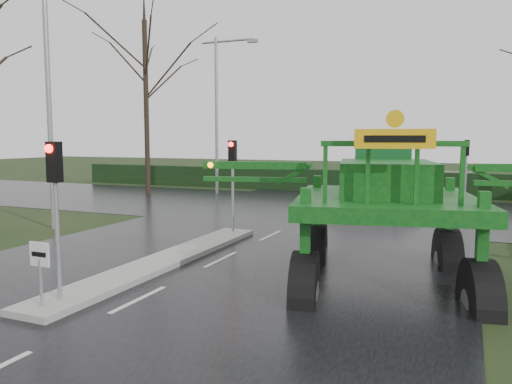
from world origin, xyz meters
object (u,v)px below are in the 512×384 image
at_px(street_light_left_near, 54,76).
at_px(traffic_signal_mid, 233,166).
at_px(traffic_signal_far, 466,157).
at_px(white_sedan, 371,214).
at_px(traffic_signal_near, 55,186).
at_px(street_light_left_far, 221,101).
at_px(keep_left_sign, 40,264).
at_px(crop_sprayer, 307,188).

bearing_deg(street_light_left_near, traffic_signal_mid, 12.21).
distance_m(traffic_signal_far, white_sedan, 7.00).
xyz_separation_m(street_light_left_near, white_sedan, (10.63, 8.93, -5.99)).
distance_m(traffic_signal_near, traffic_signal_mid, 8.50).
distance_m(traffic_signal_far, street_light_left_near, 20.58).
relative_size(traffic_signal_near, street_light_left_far, 0.35).
distance_m(traffic_signal_near, street_light_left_far, 22.37).
height_order(traffic_signal_far, street_light_left_near, street_light_left_near).
distance_m(traffic_signal_far, street_light_left_far, 15.08).
height_order(traffic_signal_near, street_light_left_near, street_light_left_near).
height_order(traffic_signal_mid, street_light_left_far, street_light_left_far).
bearing_deg(traffic_signal_near, traffic_signal_mid, 90.00).
bearing_deg(keep_left_sign, street_light_left_near, 132.59).
bearing_deg(white_sedan, traffic_signal_mid, 173.42).
distance_m(traffic_signal_mid, traffic_signal_far, 14.75).
xyz_separation_m(traffic_signal_mid, white_sedan, (3.74, 7.44, -2.59)).
bearing_deg(street_light_left_near, traffic_signal_far, 43.63).
relative_size(traffic_signal_near, street_light_left_near, 0.35).
bearing_deg(traffic_signal_mid, crop_sprayer, -50.53).
height_order(traffic_signal_far, crop_sprayer, crop_sprayer).
relative_size(crop_sprayer, white_sedan, 2.05).
relative_size(keep_left_sign, crop_sprayer, 0.15).
bearing_deg(traffic_signal_far, keep_left_sign, 70.07).
bearing_deg(traffic_signal_far, crop_sprayer, 79.83).
height_order(traffic_signal_mid, street_light_left_near, street_light_left_near).
relative_size(traffic_signal_near, traffic_signal_mid, 1.00).
xyz_separation_m(street_light_left_far, white_sedan, (10.63, -5.07, -5.99)).
bearing_deg(keep_left_sign, traffic_signal_mid, 90.00).
bearing_deg(crop_sprayer, traffic_signal_near, -159.26).
bearing_deg(white_sedan, street_light_left_far, 84.62).
xyz_separation_m(traffic_signal_mid, traffic_signal_far, (7.80, 12.52, 0.00)).
bearing_deg(traffic_signal_near, keep_left_sign, -90.00).
bearing_deg(traffic_signal_far, traffic_signal_mid, 58.07).
bearing_deg(keep_left_sign, traffic_signal_near, 90.00).
xyz_separation_m(crop_sprayer, white_sedan, (-0.82, 12.98, -2.47)).
height_order(keep_left_sign, white_sedan, keep_left_sign).
distance_m(keep_left_sign, white_sedan, 16.89).
xyz_separation_m(keep_left_sign, traffic_signal_near, (0.00, 0.49, 1.53)).
relative_size(keep_left_sign, traffic_signal_mid, 0.38).
bearing_deg(traffic_signal_mid, street_light_left_near, -167.79).
relative_size(traffic_signal_mid, crop_sprayer, 0.38).
height_order(keep_left_sign, traffic_signal_far, traffic_signal_far).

